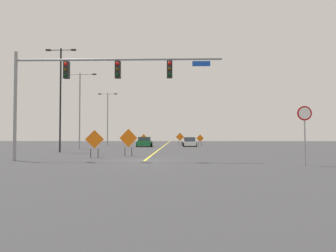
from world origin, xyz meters
The scene contains 14 objects.
ground centered at (0.00, 0.00, 0.00)m, with size 146.81×146.81×0.00m, color #38383A.
road_centre_stripe centered at (0.00, 40.78, 0.00)m, with size 0.16×81.56×0.01m.
traffic_signal_assembly centered at (-3.39, -0.02, 5.18)m, with size 12.95×0.44×6.81m.
stop_sign centered at (8.65, -2.66, 2.17)m, with size 0.76×0.07×3.09m.
street_lamp_near_left centered at (-9.78, 18.11, 5.40)m, with size 3.97×0.24×9.18m.
street_lamp_far_right centered at (-8.58, 27.87, 4.76)m, with size 2.91×0.24×8.12m.
street_lamp_near_right centered at (-8.97, 9.78, 5.64)m, with size 2.86×0.24×9.83m.
construction_sign_right_shoulder centered at (-3.62, 33.30, 1.16)m, with size 1.19×0.30×1.86m.
construction_sign_median_far centered at (-3.84, 2.83, 1.22)m, with size 1.31×0.25×1.96m.
construction_sign_right_lane centered at (2.53, 32.70, 1.29)m, with size 1.38×0.07×2.07m.
construction_sign_left_lane centered at (-1.69, 4.52, 1.30)m, with size 1.40×0.25×2.08m.
construction_sign_left_shoulder centered at (5.63, 29.16, 1.10)m, with size 1.17×0.11×1.77m.
car_green_far centered at (-2.62, 25.20, 0.65)m, with size 2.25×4.06×1.39m.
car_white_distant centered at (3.84, 26.31, 0.63)m, with size 2.01×4.04×1.36m.
Camera 1 is at (2.00, -18.87, 1.53)m, focal length 32.98 mm.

